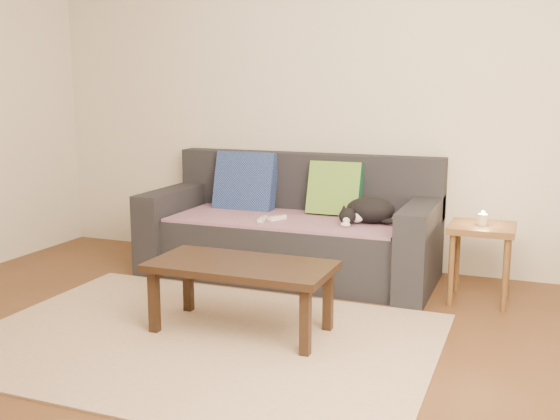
{
  "coord_description": "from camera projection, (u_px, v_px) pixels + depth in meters",
  "views": [
    {
      "loc": [
        1.64,
        -2.85,
        1.36
      ],
      "look_at": [
        0.05,
        1.2,
        0.55
      ],
      "focal_mm": 42.0,
      "sensor_mm": 36.0,
      "label": 1
    }
  ],
  "objects": [
    {
      "name": "ground",
      "position": [
        188.0,
        351.0,
        3.45
      ],
      "size": [
        4.5,
        4.5,
        0.0
      ],
      "primitive_type": "plane",
      "color": "brown",
      "rests_on": "ground"
    },
    {
      "name": "back_wall",
      "position": [
        312.0,
        96.0,
        5.04
      ],
      "size": [
        4.5,
        0.04,
        2.6
      ],
      "primitive_type": "cube",
      "color": "beige",
      "rests_on": "ground"
    },
    {
      "name": "sofa",
      "position": [
        292.0,
        233.0,
        4.83
      ],
      "size": [
        2.1,
        0.94,
        0.87
      ],
      "color": "#232328",
      "rests_on": "ground"
    },
    {
      "name": "throw_blanket",
      "position": [
        288.0,
        219.0,
        4.72
      ],
      "size": [
        1.66,
        0.74,
        0.02
      ],
      "primitive_type": "cube",
      "color": "#4C2D55",
      "rests_on": "sofa"
    },
    {
      "name": "cushion_navy",
      "position": [
        245.0,
        184.0,
        5.09
      ],
      "size": [
        0.48,
        0.24,
        0.5
      ],
      "primitive_type": "cube",
      "rotation": [
        -0.26,
        0.0,
        0.0
      ],
      "color": "#101947",
      "rests_on": "throw_blanket"
    },
    {
      "name": "cushion_green",
      "position": [
        335.0,
        189.0,
        4.83
      ],
      "size": [
        0.39,
        0.2,
        0.4
      ],
      "primitive_type": "cube",
      "rotation": [
        -0.28,
        0.0,
        0.0
      ],
      "color": "#0B4C2F",
      "rests_on": "throw_blanket"
    },
    {
      "name": "cat",
      "position": [
        368.0,
        211.0,
        4.53
      ],
      "size": [
        0.42,
        0.37,
        0.18
      ],
      "rotation": [
        0.0,
        0.0,
        0.22
      ],
      "color": "black",
      "rests_on": "throw_blanket"
    },
    {
      "name": "wii_remote_a",
      "position": [
        262.0,
        219.0,
        4.59
      ],
      "size": [
        0.06,
        0.15,
        0.03
      ],
      "primitive_type": "cube",
      "rotation": [
        0.0,
        0.0,
        1.71
      ],
      "color": "white",
      "rests_on": "throw_blanket"
    },
    {
      "name": "wii_remote_b",
      "position": [
        277.0,
        218.0,
        4.64
      ],
      "size": [
        0.1,
        0.15,
        0.03
      ],
      "primitive_type": "cube",
      "rotation": [
        0.0,
        0.0,
        1.11
      ],
      "color": "white",
      "rests_on": "throw_blanket"
    },
    {
      "name": "side_table",
      "position": [
        482.0,
        239.0,
        4.17
      ],
      "size": [
        0.4,
        0.4,
        0.51
      ],
      "color": "brown",
      "rests_on": "ground"
    },
    {
      "name": "candle",
      "position": [
        483.0,
        219.0,
        4.15
      ],
      "size": [
        0.06,
        0.06,
        0.09
      ],
      "color": "beige",
      "rests_on": "side_table"
    },
    {
      "name": "rug",
      "position": [
        201.0,
        340.0,
        3.58
      ],
      "size": [
        2.5,
        1.8,
        0.01
      ],
      "primitive_type": "cube",
      "color": "tan",
      "rests_on": "ground"
    },
    {
      "name": "coffee_table",
      "position": [
        241.0,
        272.0,
        3.64
      ],
      "size": [
        1.02,
        0.51,
        0.41
      ],
      "color": "black",
      "rests_on": "rug"
    }
  ]
}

